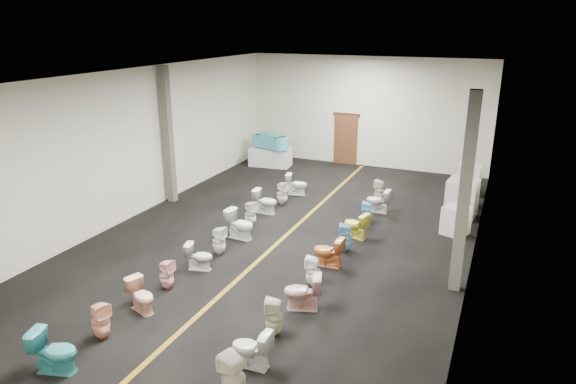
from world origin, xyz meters
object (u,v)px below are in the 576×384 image
Objects in this scene: toilet_left_8 at (265,201)px; toilet_left_9 at (282,193)px; display_table at (270,157)px; toilet_right_6 at (346,238)px; toilet_right_1 at (251,349)px; toilet_left_4 at (199,256)px; toilet_right_0 at (233,379)px; toilet_left_7 at (250,214)px; toilet_right_9 at (378,201)px; appliance_crate_c at (465,194)px; toilet_right_3 at (303,292)px; toilet_left_1 at (101,320)px; appliance_crate_d at (469,179)px; toilet_left_6 at (240,224)px; toilet_left_5 at (219,241)px; toilet_right_4 at (313,271)px; toilet_right_10 at (379,191)px; toilet_right_2 at (275,317)px; toilet_right_5 at (328,252)px; toilet_right_8 at (367,213)px; bathtub at (270,141)px; toilet_left_3 at (167,275)px; toilet_left_0 at (55,351)px; toilet_right_7 at (356,225)px; appliance_crate_b at (462,199)px; appliance_crate_a at (456,220)px; toilet_left_10 at (297,184)px; toilet_left_2 at (142,296)px.

toilet_left_9 reaches higher than toilet_left_8.
toilet_right_6 is (5.45, -6.92, 0.01)m from display_table.
display_table is at bearing -158.49° from toilet_right_1.
toilet_left_8 reaches higher than display_table.
toilet_left_4 is 0.79× the size of toilet_right_0.
toilet_right_9 is at bearing -28.86° from toilet_left_7.
toilet_right_3 reaches higher than appliance_crate_c.
display_table is 2.20× the size of toilet_right_9.
toilet_left_4 is (0.14, 3.22, -0.05)m from toilet_left_1.
toilet_left_6 is at bearing -129.47° from appliance_crate_d.
toilet_left_1 is at bearing 177.98° from toilet_left_5.
toilet_right_0 reaches higher than toilet_right_4.
toilet_right_3 is at bearing 6.12° from toilet_right_10.
toilet_right_5 is at bearing 163.28° from toilet_right_2.
toilet_left_1 is 6.44m from toilet_right_6.
toilet_right_8 is (2.98, 3.65, -0.04)m from toilet_left_5.
toilet_right_3 is at bearing -107.13° from appliance_crate_c.
bathtub is 2.49× the size of toilet_right_4.
toilet_left_3 is 7.50m from toilet_right_9.
toilet_left_4 is (-5.52, -7.42, -0.06)m from appliance_crate_c.
toilet_right_4 is at bearing -48.20° from toilet_left_0.
toilet_right_0 reaches higher than toilet_right_10.
toilet_left_0 is 8.33m from toilet_right_7.
appliance_crate_b is 1.16m from appliance_crate_c.
appliance_crate_d reaches higher than toilet_right_7.
appliance_crate_a reaches higher than toilet_left_8.
toilet_left_10 is at bearing 14.85° from toilet_left_9.
toilet_right_2 reaches higher than toilet_right_10.
toilet_left_7 is 4.75m from toilet_right_10.
toilet_right_1 is (5.37, -12.18, -0.01)m from display_table.
toilet_right_2 is (2.90, -6.88, -0.01)m from toilet_left_9.
toilet_left_9 is 4.67m from toilet_right_5.
toilet_left_2 is at bearing -128.95° from appliance_crate_a.
toilet_right_0 is at bearing 6.67° from toilet_right_1.
appliance_crate_d is 12.74m from toilet_right_0.
toilet_left_2 is at bearing 164.60° from toilet_left_4.
toilet_left_6 is 5.71m from toilet_right_1.
toilet_right_10 is (-2.67, 1.92, -0.04)m from appliance_crate_a.
appliance_crate_c is 1.18× the size of toilet_left_4.
toilet_right_9 is at bearing -162.10° from toilet_right_0.
toilet_left_4 is at bearing -18.18° from toilet_right_10.
toilet_right_3 reaches higher than toilet_right_7.
toilet_right_0 is (3.09, -1.62, 0.07)m from toilet_left_2.
toilet_left_10 is (-0.01, 6.25, 0.04)m from toilet_left_4.
toilet_left_5 is at bearing -32.19° from toilet_right_7.
display_table is 8.22m from appliance_crate_c.
appliance_crate_b is 8.36m from toilet_left_4.
display_table is 2.18× the size of toilet_right_2.
toilet_left_0 is 10.46m from toilet_right_9.
appliance_crate_c reaches higher than toilet_left_1.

